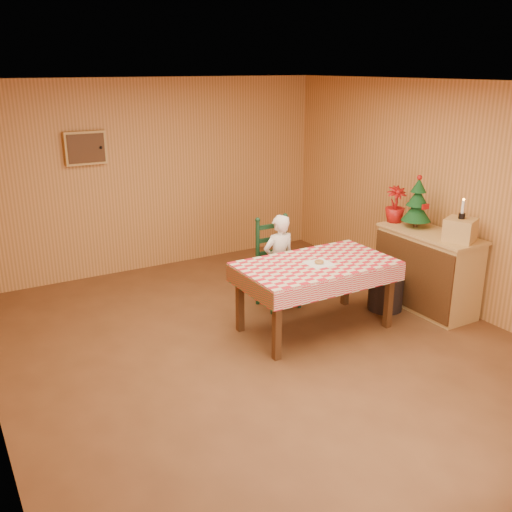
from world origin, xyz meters
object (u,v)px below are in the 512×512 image
Objects in this scene: dining_table at (316,270)px; ladder_chair at (276,265)px; christmas_tree at (417,204)px; crate at (460,230)px; storage_bin at (386,293)px; shelf_unit at (427,270)px; seated_child at (279,261)px.

ladder_chair is (0.00, 0.79, -0.18)m from dining_table.
christmas_tree reaches higher than ladder_chair.
storage_bin is at bearing 126.87° from crate.
crate is 0.75× the size of storage_bin.
shelf_unit is (1.47, -0.18, -0.22)m from dining_table.
ladder_chair is at bearing 143.25° from storage_bin.
storage_bin is (1.04, -0.77, -0.30)m from ladder_chair.
ladder_chair is 0.87× the size of shelf_unit.
seated_child is 3.75× the size of crate.
crate is 0.67m from christmas_tree.
christmas_tree is (0.01, 0.25, 0.74)m from shelf_unit.
storage_bin is at bearing 145.33° from seated_child.
dining_table is 1.63m from crate.
shelf_unit is at bearing -6.96° from dining_table.
shelf_unit is 2.00× the size of christmas_tree.
dining_table is 4.12× the size of storage_bin.
crate is 0.48× the size of christmas_tree.
shelf_unit is 0.71m from crate.
ladder_chair reaches higher than shelf_unit.
crate is at bearing -88.77° from shelf_unit.
christmas_tree is (1.48, -0.72, 0.71)m from ladder_chair.
christmas_tree is at bearing 88.02° from shelf_unit.
dining_table is at bearing -177.29° from christmas_tree.
seated_child is at bearing 145.33° from storage_bin.
storage_bin is (-0.44, -0.06, -1.01)m from christmas_tree.
christmas_tree reaches higher than crate.
ladder_chair is 2.69× the size of storage_bin.
ladder_chair is 1.76m from shelf_unit.
shelf_unit is at bearing 91.23° from crate.
seated_child is 1.75m from christmas_tree.
christmas_tree reaches higher than shelf_unit.
crate reaches higher than ladder_chair.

